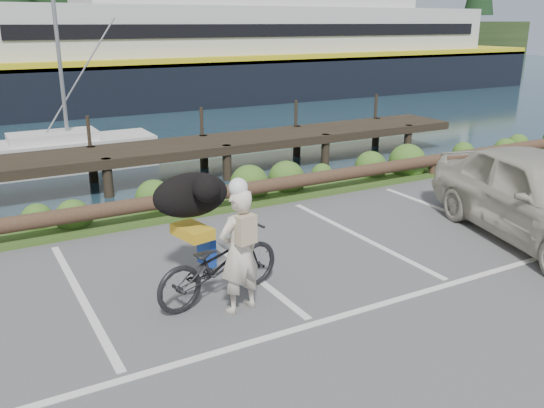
{
  "coord_description": "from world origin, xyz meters",
  "views": [
    {
      "loc": [
        -3.91,
        -6.19,
        3.93
      ],
      "look_at": [
        0.45,
        1.58,
        1.1
      ],
      "focal_mm": 38.0,
      "sensor_mm": 36.0,
      "label": 1
    }
  ],
  "objects": [
    {
      "name": "vegetation_strip",
      "position": [
        0.0,
        5.3,
        0.05
      ],
      "size": [
        34.0,
        1.6,
        0.1
      ],
      "primitive_type": "cube",
      "color": "#3D5B21",
      "rests_on": "ground"
    },
    {
      "name": "cyclist",
      "position": [
        -0.69,
        0.47,
        0.9
      ],
      "size": [
        0.73,
        0.55,
        1.8
      ],
      "primitive_type": "imported",
      "rotation": [
        0.0,
        0.0,
        3.35
      ],
      "color": "beige",
      "rests_on": "ground"
    },
    {
      "name": "log_rail",
      "position": [
        0.0,
        4.6,
        0.0
      ],
      "size": [
        32.0,
        0.3,
        0.6
      ],
      "primitive_type": null,
      "color": "#443021",
      "rests_on": "ground"
    },
    {
      "name": "ground",
      "position": [
        0.0,
        0.0,
        0.0
      ],
      "size": [
        72.0,
        72.0,
        0.0
      ],
      "primitive_type": "plane",
      "color": "#4D4D4F"
    },
    {
      "name": "dog",
      "position": [
        -0.93,
        1.61,
        1.45
      ],
      "size": [
        0.8,
        1.27,
        0.68
      ],
      "primitive_type": "ellipsoid",
      "rotation": [
        0.0,
        0.0,
        1.78
      ],
      "color": "black",
      "rests_on": "bicycle"
    },
    {
      "name": "bicycle",
      "position": [
        -0.79,
        0.95,
        0.55
      ],
      "size": [
        2.21,
        1.15,
        1.11
      ],
      "primitive_type": "imported",
      "rotation": [
        0.0,
        0.0,
        1.78
      ],
      "color": "black",
      "rests_on": "ground"
    },
    {
      "name": "parked_car",
      "position": [
        5.38,
        0.22,
        0.86
      ],
      "size": [
        3.27,
        5.38,
        1.71
      ],
      "primitive_type": "imported",
      "rotation": [
        0.0,
        0.0,
        -0.27
      ],
      "color": "#B4AF9E",
      "rests_on": "ground"
    }
  ]
}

